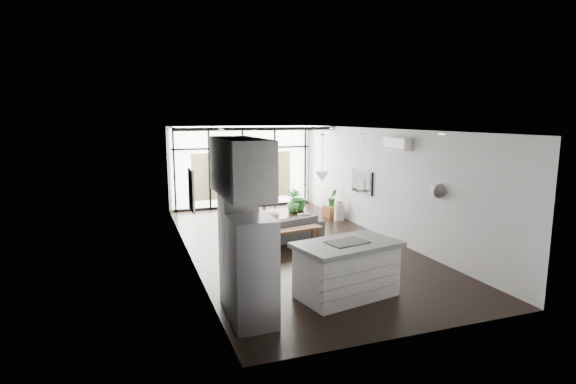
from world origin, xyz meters
TOP-DOWN VIEW (x-y plane):
  - floor at (0.00, 0.00)m, footprint 5.00×10.00m
  - ceiling at (0.00, 0.00)m, footprint 5.00×10.00m
  - wall_left at (-2.50, 0.00)m, footprint 0.02×10.00m
  - wall_right at (2.50, 0.00)m, footprint 0.02×10.00m
  - wall_back at (0.00, 5.00)m, footprint 5.00×0.02m
  - wall_front at (0.00, -5.00)m, footprint 5.00×0.02m
  - glazing at (0.00, 4.88)m, footprint 5.00×0.20m
  - skylight at (0.00, 4.00)m, footprint 4.70×1.90m
  - neighbour_building at (0.00, 4.95)m, footprint 3.50×0.02m
  - island at (-0.24, -3.39)m, footprint 1.95×1.39m
  - cooktop at (-0.24, -3.39)m, footprint 0.77×0.59m
  - fridge at (-2.06, -3.85)m, footprint 0.63×0.79m
  - appliance_column at (-2.07, -3.05)m, footprint 0.55×0.58m
  - upper_cabinets at (-2.12, -3.50)m, footprint 0.62×1.75m
  - pendant_left at (-0.40, -2.65)m, footprint 0.26×0.26m
  - pendant_right at (0.40, -2.65)m, footprint 0.26×0.26m
  - sofa at (-0.03, 0.45)m, footprint 2.14×1.20m
  - console_bench at (-0.04, -0.28)m, footprint 1.46×0.60m
  - pouf at (-0.06, 1.72)m, footprint 0.56×0.56m
  - crate at (2.25, 2.46)m, footprint 0.50×0.50m
  - plant_tall at (1.62, 3.76)m, footprint 1.16×1.20m
  - plant_med at (1.29, 3.41)m, footprint 0.70×0.83m
  - plant_crate at (2.25, 2.46)m, footprint 0.34×0.56m
  - milk_can at (2.24, 1.94)m, footprint 0.33×0.33m
  - bistro_set at (-0.03, 4.12)m, footprint 1.68×0.72m
  - tv at (2.46, 1.00)m, footprint 0.05×1.10m
  - ac_unit at (2.38, -0.80)m, footprint 0.22×0.90m
  - framed_art at (-2.47, -0.50)m, footprint 0.04×0.70m

SIDE VIEW (x-z plane):
  - floor at x=0.00m, z-range 0.00..0.00m
  - crate at x=2.25m, z-range 0.00..0.34m
  - plant_med at x=1.29m, z-range 0.00..0.41m
  - pouf at x=-0.06m, z-range 0.00..0.45m
  - console_bench at x=-0.04m, z-range 0.00..0.46m
  - milk_can at x=2.24m, z-range 0.00..0.61m
  - plant_tall at x=1.62m, z-range 0.00..0.72m
  - bistro_set at x=-0.03m, z-range 0.00..0.79m
  - sofa at x=-0.03m, z-range 0.00..0.80m
  - plant_crate at x=2.25m, z-range 0.34..0.58m
  - island at x=-0.24m, z-range 0.00..0.97m
  - fridge at x=-2.06m, z-range 0.00..1.64m
  - cooktop at x=-0.24m, z-range 0.97..0.98m
  - appliance_column at x=-2.07m, z-range 0.00..2.14m
  - neighbour_building at x=0.00m, z-range 0.30..1.90m
  - tv at x=2.46m, z-range 0.98..1.62m
  - wall_left at x=-2.50m, z-range 0.00..2.80m
  - wall_right at x=2.50m, z-range 0.00..2.80m
  - wall_back at x=0.00m, z-range 0.00..2.80m
  - wall_front at x=0.00m, z-range 0.00..2.80m
  - glazing at x=0.00m, z-range 0.00..2.80m
  - framed_art at x=-2.47m, z-range 1.10..2.00m
  - pendant_left at x=-0.40m, z-range 1.93..2.11m
  - pendant_right at x=0.40m, z-range 1.93..2.11m
  - upper_cabinets at x=-2.12m, z-range 1.92..2.78m
  - ac_unit at x=2.38m, z-range 2.30..2.60m
  - skylight at x=0.00m, z-range 2.74..2.80m
  - ceiling at x=0.00m, z-range 2.80..2.80m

